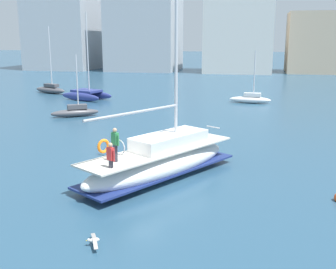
# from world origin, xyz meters

# --- Properties ---
(ground_plane) EXTENTS (400.00, 400.00, 0.00)m
(ground_plane) POSITION_xyz_m (0.00, 0.00, 0.00)
(ground_plane) COLOR #284C66
(main_sailboat) EXTENTS (7.04, 9.45, 12.54)m
(main_sailboat) POSITION_xyz_m (1.14, 0.60, 0.91)
(main_sailboat) COLOR white
(main_sailboat) RESTS_ON ground
(moored_sloop_near) EXTENTS (4.57, 1.44, 5.67)m
(moored_sloop_near) POSITION_xyz_m (5.24, 26.72, 0.48)
(moored_sloop_near) COLOR white
(moored_sloop_near) RESTS_ON ground
(moored_sloop_far) EXTENTS (5.18, 2.94, 8.36)m
(moored_sloop_far) POSITION_xyz_m (-20.10, 29.80, 0.57)
(moored_sloop_far) COLOR #4C4C51
(moored_sloop_far) RESTS_ON ground
(moored_catamaran) EXTENTS (4.18, 3.16, 5.53)m
(moored_catamaran) POSITION_xyz_m (-10.17, 15.33, 0.47)
(moored_catamaran) COLOR #4C4C51
(moored_catamaran) RESTS_ON ground
(moored_cutter_left) EXTENTS (6.27, 4.57, 9.78)m
(moored_cutter_left) POSITION_xyz_m (-13.31, 25.49, 0.68)
(moored_cutter_left) COLOR navy
(moored_cutter_left) RESTS_ON ground
(seagull) EXTENTS (0.67, 1.12, 0.17)m
(seagull) POSITION_xyz_m (0.48, -6.91, 0.21)
(seagull) COLOR silver
(seagull) RESTS_ON ground
(waterfront_buildings) EXTENTS (86.85, 15.29, 27.43)m
(waterfront_buildings) POSITION_xyz_m (-5.92, 70.73, 10.67)
(waterfront_buildings) COLOR #B2B7BC
(waterfront_buildings) RESTS_ON ground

